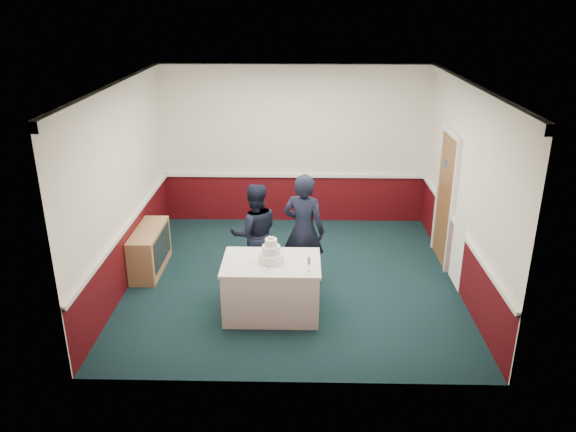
{
  "coord_description": "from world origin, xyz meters",
  "views": [
    {
      "loc": [
        0.11,
        -7.77,
        4.11
      ],
      "look_at": [
        -0.06,
        -0.1,
        1.1
      ],
      "focal_mm": 35.0,
      "sensor_mm": 36.0,
      "label": 1
    }
  ],
  "objects_px": {
    "person_woman": "(304,230)",
    "cake_table": "(272,287)",
    "wedding_cake": "(271,254)",
    "champagne_flute": "(309,262)",
    "cake_knife": "(268,268)",
    "person_man": "(255,233)",
    "sideboard": "(150,250)"
  },
  "relations": [
    {
      "from": "cake_table",
      "to": "wedding_cake",
      "type": "height_order",
      "value": "wedding_cake"
    },
    {
      "from": "wedding_cake",
      "to": "cake_knife",
      "type": "bearing_deg",
      "value": -98.53
    },
    {
      "from": "cake_table",
      "to": "person_man",
      "type": "relative_size",
      "value": 0.84
    },
    {
      "from": "sideboard",
      "to": "person_woman",
      "type": "xyz_separation_m",
      "value": [
        2.45,
        -0.4,
        0.53
      ]
    },
    {
      "from": "person_woman",
      "to": "cake_table",
      "type": "bearing_deg",
      "value": 82.9
    },
    {
      "from": "cake_table",
      "to": "person_woman",
      "type": "relative_size",
      "value": 0.75
    },
    {
      "from": "sideboard",
      "to": "cake_knife",
      "type": "height_order",
      "value": "cake_knife"
    },
    {
      "from": "cake_table",
      "to": "person_man",
      "type": "bearing_deg",
      "value": 107.19
    },
    {
      "from": "person_man",
      "to": "cake_table",
      "type": "bearing_deg",
      "value": 93.54
    },
    {
      "from": "champagne_flute",
      "to": "cake_knife",
      "type": "bearing_deg",
      "value": 171.42
    },
    {
      "from": "sideboard",
      "to": "wedding_cake",
      "type": "bearing_deg",
      "value": -32.35
    },
    {
      "from": "sideboard",
      "to": "person_man",
      "type": "height_order",
      "value": "person_man"
    },
    {
      "from": "wedding_cake",
      "to": "champagne_flute",
      "type": "bearing_deg",
      "value": -29.25
    },
    {
      "from": "cake_table",
      "to": "cake_knife",
      "type": "xyz_separation_m",
      "value": [
        -0.03,
        -0.2,
        0.39
      ]
    },
    {
      "from": "person_man",
      "to": "wedding_cake",
      "type": "bearing_deg",
      "value": 93.54
    },
    {
      "from": "cake_table",
      "to": "person_man",
      "type": "distance_m",
      "value": 1.08
    },
    {
      "from": "sideboard",
      "to": "cake_knife",
      "type": "bearing_deg",
      "value": -36.66
    },
    {
      "from": "wedding_cake",
      "to": "cake_knife",
      "type": "distance_m",
      "value": 0.23
    },
    {
      "from": "cake_knife",
      "to": "person_woman",
      "type": "bearing_deg",
      "value": 82.4
    },
    {
      "from": "cake_table",
      "to": "wedding_cake",
      "type": "distance_m",
      "value": 0.5
    },
    {
      "from": "cake_knife",
      "to": "champagne_flute",
      "type": "bearing_deg",
      "value": 7.42
    },
    {
      "from": "sideboard",
      "to": "cake_table",
      "type": "height_order",
      "value": "cake_table"
    },
    {
      "from": "champagne_flute",
      "to": "wedding_cake",
      "type": "bearing_deg",
      "value": 150.75
    },
    {
      "from": "wedding_cake",
      "to": "champagne_flute",
      "type": "relative_size",
      "value": 1.78
    },
    {
      "from": "sideboard",
      "to": "cake_table",
      "type": "bearing_deg",
      "value": -32.35
    },
    {
      "from": "sideboard",
      "to": "person_woman",
      "type": "height_order",
      "value": "person_woman"
    },
    {
      "from": "sideboard",
      "to": "person_man",
      "type": "relative_size",
      "value": 0.77
    },
    {
      "from": "champagne_flute",
      "to": "person_man",
      "type": "relative_size",
      "value": 0.13
    },
    {
      "from": "cake_knife",
      "to": "person_man",
      "type": "distance_m",
      "value": 1.2
    },
    {
      "from": "wedding_cake",
      "to": "person_woman",
      "type": "bearing_deg",
      "value": 63.33
    },
    {
      "from": "cake_table",
      "to": "person_woman",
      "type": "bearing_deg",
      "value": 63.33
    },
    {
      "from": "person_man",
      "to": "person_woman",
      "type": "bearing_deg",
      "value": 159.47
    }
  ]
}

